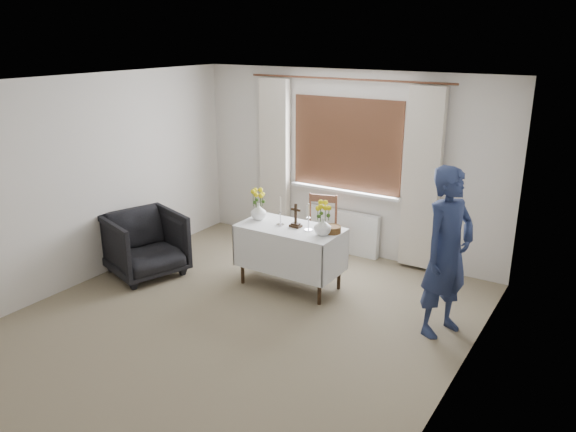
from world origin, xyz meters
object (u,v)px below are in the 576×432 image
object	(u,v)px
person	(447,253)
flower_vase_right	(323,226)
armchair	(145,244)
flower_vase_left	(259,211)
altar_table	(290,257)
wooden_cross	(296,215)
wooden_chair	(319,231)

from	to	relation	value
person	flower_vase_right	world-z (taller)	person
armchair	flower_vase_left	distance (m)	1.52
altar_table	wooden_cross	distance (m)	0.53
wooden_chair	person	xyz separation A→B (m)	(1.95, -0.92, 0.42)
altar_table	flower_vase_right	distance (m)	0.66
wooden_cross	flower_vase_left	size ratio (longest dim) A/B	1.43
person	altar_table	bearing A→B (deg)	109.97
person	wooden_cross	world-z (taller)	person
wooden_chair	armchair	size ratio (longest dim) A/B	1.02
wooden_cross	flower_vase_right	world-z (taller)	wooden_cross
flower_vase_left	armchair	bearing A→B (deg)	-150.82
armchair	flower_vase_right	xyz separation A→B (m)	(2.20, 0.63, 0.46)
person	wooden_cross	distance (m)	1.84
armchair	flower_vase_right	distance (m)	2.33
altar_table	flower_vase_left	world-z (taller)	flower_vase_left
altar_table	armchair	world-z (taller)	armchair
wooden_cross	flower_vase_right	distance (m)	0.41
armchair	person	bearing A→B (deg)	-62.50
flower_vase_left	flower_vase_right	world-z (taller)	flower_vase_right
wooden_chair	wooden_cross	distance (m)	0.92
person	wooden_cross	xyz separation A→B (m)	(-1.84, 0.13, 0.03)
altar_table	person	size ratio (longest dim) A/B	0.71
wooden_chair	flower_vase_right	size ratio (longest dim) A/B	4.41
wooden_chair	flower_vase_right	bearing A→B (deg)	-74.29
wooden_cross	flower_vase_right	size ratio (longest dim) A/B	1.39
wooden_chair	wooden_cross	world-z (taller)	wooden_cross
altar_table	flower_vase_left	size ratio (longest dim) A/B	6.17
wooden_chair	flower_vase_right	distance (m)	1.08
armchair	person	world-z (taller)	person
altar_table	wooden_cross	size ratio (longest dim) A/B	4.32
flower_vase_right	armchair	bearing A→B (deg)	-163.90
wooden_cross	flower_vase_left	xyz separation A→B (m)	(-0.54, 0.00, -0.04)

